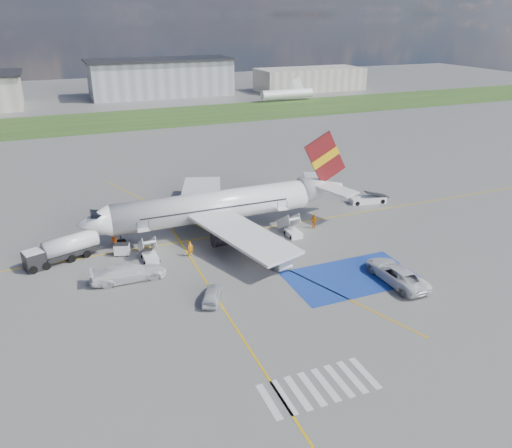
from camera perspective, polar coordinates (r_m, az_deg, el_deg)
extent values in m
plane|color=#60605E|center=(54.69, -0.36, -6.13)|extent=(400.00, 400.00, 0.00)
cube|color=#2D4C1E|center=(143.00, -15.09, 11.38)|extent=(400.00, 30.00, 0.01)
cube|color=gold|center=(64.81, -4.35, -1.36)|extent=(120.00, 0.20, 0.01)
cube|color=gold|center=(45.27, -1.51, -12.97)|extent=(0.20, 60.00, 0.01)
cube|color=gold|center=(64.81, -4.35, -1.36)|extent=(20.71, 56.45, 0.01)
cube|color=navy|center=(55.76, 10.83, -5.97)|extent=(14.00, 8.00, 0.01)
cube|color=silver|center=(39.22, 1.48, -19.64)|extent=(0.60, 4.00, 0.01)
cube|color=silver|center=(39.60, 3.17, -19.17)|extent=(0.60, 4.00, 0.01)
cube|color=silver|center=(40.01, 4.81, -18.69)|extent=(0.60, 4.00, 0.01)
cube|color=silver|center=(40.45, 6.40, -18.22)|extent=(0.60, 4.00, 0.01)
cube|color=silver|center=(40.93, 7.95, -17.74)|extent=(0.60, 4.00, 0.01)
cube|color=silver|center=(41.43, 9.46, -17.26)|extent=(0.60, 4.00, 0.01)
cube|color=silver|center=(41.97, 10.92, -16.78)|extent=(0.60, 4.00, 0.01)
cube|color=silver|center=(42.52, 12.34, -16.30)|extent=(0.60, 4.00, 0.01)
cube|color=gray|center=(184.48, -10.80, 16.06)|extent=(48.00, 18.00, 12.00)
cube|color=#9C9686|center=(197.11, 6.15, 16.14)|extent=(40.00, 16.00, 8.00)
cylinder|color=silver|center=(65.28, -4.99, 2.03)|extent=(26.00, 3.90, 3.90)
cone|color=silver|center=(62.84, -18.12, 0.09)|extent=(4.00, 3.90, 3.90)
cube|color=black|center=(62.50, -17.69, 1.06)|extent=(1.67, 1.90, 0.82)
cone|color=silver|center=(71.31, 7.52, 4.08)|extent=(6.50, 3.90, 3.90)
cube|color=silver|center=(58.36, -1.49, -1.12)|extent=(9.86, 15.95, 1.40)
cube|color=silver|center=(73.42, -6.26, 3.87)|extent=(9.86, 15.95, 1.40)
cylinder|color=#38383A|center=(61.11, -3.32, -1.45)|extent=(3.40, 2.10, 2.10)
cylinder|color=#38383A|center=(71.01, -6.31, 2.00)|extent=(3.40, 2.10, 2.10)
cube|color=#601012|center=(70.18, 7.92, 7.51)|extent=(6.62, 0.30, 7.45)
cube|color=gold|center=(70.18, 7.92, 7.51)|extent=(4.36, 0.40, 3.08)
cube|color=silver|center=(68.79, 9.29, 3.88)|extent=(4.73, 5.95, 0.49)
cube|color=silver|center=(74.02, 6.74, 5.39)|extent=(4.73, 5.95, 0.49)
cube|color=black|center=(63.41, -4.46, 1.74)|extent=(19.50, 0.04, 0.18)
cube|color=black|center=(66.92, -5.51, 2.86)|extent=(19.50, 0.04, 0.18)
cube|color=silver|center=(60.32, -12.34, -2.26)|extent=(1.40, 3.73, 2.32)
cube|color=silver|center=(61.61, -12.76, -0.68)|extent=(1.40, 1.00, 0.12)
cylinder|color=black|center=(61.31, -13.44, -0.30)|extent=(0.06, 0.06, 1.10)
cylinder|color=black|center=(61.50, -12.16, -0.11)|extent=(0.06, 0.06, 1.10)
cube|color=silver|center=(59.36, -11.96, -3.83)|extent=(1.60, 2.40, 0.70)
cube|color=silver|center=(65.50, 3.70, 0.31)|extent=(1.40, 3.73, 2.32)
cube|color=silver|center=(66.70, 3.01, 1.72)|extent=(1.40, 1.00, 0.12)
cylinder|color=black|center=(66.23, 2.48, 2.08)|extent=(0.06, 0.06, 1.10)
cylinder|color=black|center=(66.79, 3.57, 2.24)|extent=(0.06, 0.06, 1.10)
cube|color=silver|center=(64.62, 4.29, -1.10)|extent=(1.60, 2.40, 0.70)
cube|color=black|center=(61.24, -24.02, -3.85)|extent=(2.64, 2.64, 2.09)
cylinder|color=silver|center=(62.03, -20.43, -2.14)|extent=(6.51, 3.93, 2.09)
cube|color=black|center=(62.45, -20.31, -3.01)|extent=(6.51, 3.93, 0.45)
cube|color=silver|center=(61.39, -15.07, -2.80)|extent=(1.99, 1.51, 1.24)
cube|color=black|center=(61.11, -15.13, -2.24)|extent=(1.88, 1.40, 0.11)
cube|color=silver|center=(77.81, 12.66, 2.71)|extent=(5.67, 2.74, 0.91)
cube|color=black|center=(78.12, 13.62, 3.31)|extent=(3.73, 1.96, 1.01)
imported|color=silver|center=(50.35, -5.03, -8.02)|extent=(3.47, 4.65, 1.47)
imported|color=#B2B4B9|center=(57.20, 2.14, -3.84)|extent=(2.36, 5.20, 1.65)
imported|color=silver|center=(55.49, 15.77, -5.20)|extent=(3.02, 6.48, 2.42)
imported|color=silver|center=(55.35, -14.43, -5.16)|extent=(6.11, 2.67, 2.36)
imported|color=orange|center=(59.42, -7.52, -2.84)|extent=(0.78, 0.60, 1.89)
imported|color=#ED5B0C|center=(63.12, -15.94, -1.96)|extent=(0.92, 1.07, 1.91)
imported|color=orange|center=(67.08, 6.66, 0.32)|extent=(1.08, 1.20, 1.96)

